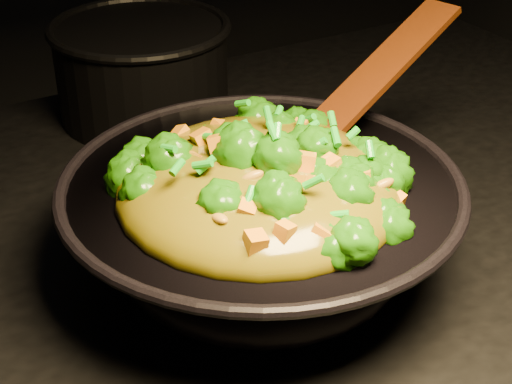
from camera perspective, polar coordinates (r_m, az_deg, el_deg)
wok at (r=0.78m, az=0.37°, el=-2.74°), size 0.43×0.43×0.11m
stir_fry at (r=0.71m, az=0.28°, el=2.96°), size 0.30×0.30×0.09m
spatula at (r=0.84m, az=8.04°, el=7.74°), size 0.28×0.11×0.12m
back_pot at (r=1.11m, az=-8.25°, el=8.79°), size 0.30×0.30×0.14m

